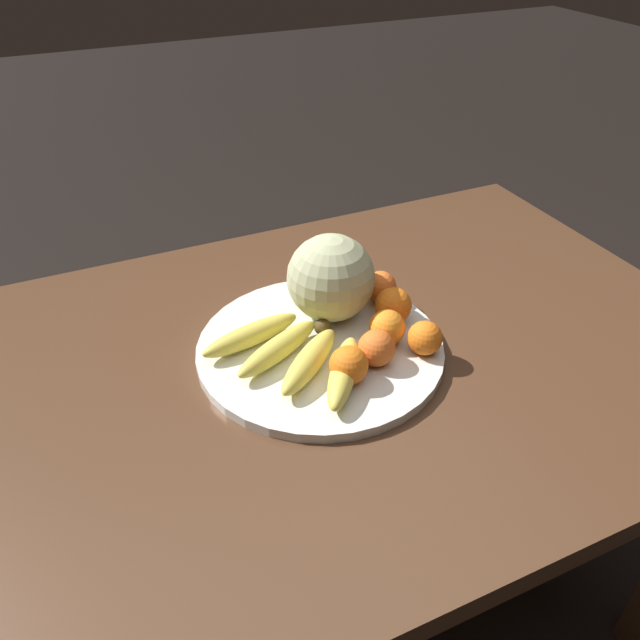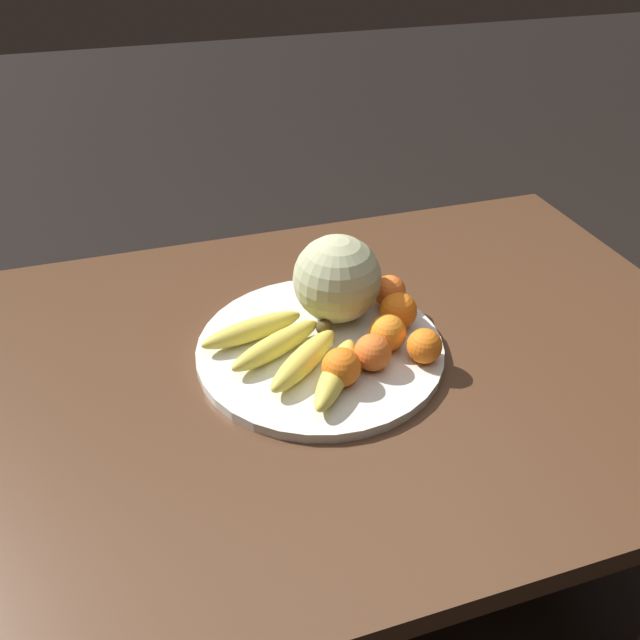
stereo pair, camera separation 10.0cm
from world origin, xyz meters
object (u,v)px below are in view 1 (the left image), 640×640
object	(u,v)px
banana_bunch	(296,354)
melon	(331,278)
kitchen_table	(296,409)
fruit_bowl	(320,348)
orange_back_left	(387,328)
orange_front_left	(377,348)
produce_tag	(366,344)
orange_back_right	(349,365)
orange_top_small	(380,287)
orange_front_right	(425,338)
orange_mid_center	(393,306)

from	to	relation	value
banana_bunch	melon	bearing A→B (deg)	-170.19
kitchen_table	banana_bunch	xyz separation A→B (m)	(0.00, 0.02, 0.14)
fruit_bowl	orange_back_left	size ratio (longest dim) A/B	6.76
orange_front_left	produce_tag	distance (m)	0.06
banana_bunch	produce_tag	size ratio (longest dim) A/B	2.92
melon	orange_front_left	size ratio (longest dim) A/B	2.56
orange_back_left	banana_bunch	bearing A→B (deg)	-3.99
fruit_bowl	orange_back_left	distance (m)	0.12
banana_bunch	orange_front_left	world-z (taller)	orange_front_left
kitchen_table	orange_back_left	bearing A→B (deg)	170.05
orange_back_right	orange_top_small	distance (m)	0.23
orange_back_right	orange_top_small	bearing A→B (deg)	-130.94
orange_front_right	kitchen_table	bearing A→B (deg)	-20.62
orange_mid_center	orange_front_right	bearing A→B (deg)	92.31
orange_front_right	orange_back_right	bearing A→B (deg)	4.85
orange_front_left	orange_mid_center	distance (m)	0.12
orange_back_left	produce_tag	bearing A→B (deg)	-13.39
kitchen_table	produce_tag	bearing A→B (deg)	171.04
orange_back_right	orange_top_small	xyz separation A→B (m)	(-0.15, -0.17, -0.00)
banana_bunch	produce_tag	xyz separation A→B (m)	(-0.12, 0.00, -0.02)
orange_back_right	banana_bunch	bearing A→B (deg)	-51.02
orange_back_left	kitchen_table	bearing A→B (deg)	-9.95
melon	produce_tag	distance (m)	0.13
banana_bunch	orange_top_small	xyz separation A→B (m)	(-0.21, -0.10, 0.01)
melon	orange_front_right	distance (m)	0.19
orange_top_small	orange_back_left	bearing A→B (deg)	66.25
kitchen_table	fruit_bowl	bearing A→B (deg)	-165.84
orange_front_right	banana_bunch	bearing A→B (deg)	-16.19
kitchen_table	orange_front_right	size ratio (longest dim) A/B	26.46
orange_back_left	orange_front_left	bearing A→B (deg)	43.81
kitchen_table	orange_front_right	distance (m)	0.25
produce_tag	orange_front_left	bearing A→B (deg)	73.03
banana_bunch	orange_back_right	distance (m)	0.09
fruit_bowl	orange_front_right	size ratio (longest dim) A/B	7.23
kitchen_table	banana_bunch	world-z (taller)	banana_bunch
banana_bunch	orange_front_left	xyz separation A→B (m)	(-0.12, 0.05, 0.01)
kitchen_table	melon	size ratio (longest dim) A/B	9.90
orange_front_left	produce_tag	xyz separation A→B (m)	(-0.01, -0.05, -0.03)
kitchen_table	orange_top_small	distance (m)	0.26
melon	orange_front_right	size ratio (longest dim) A/B	2.67
orange_mid_center	orange_back_left	world-z (taller)	orange_mid_center
orange_front_right	fruit_bowl	bearing A→B (deg)	-30.75
orange_mid_center	melon	bearing A→B (deg)	-34.71
melon	banana_bunch	bearing A→B (deg)	43.30
orange_front_right	orange_mid_center	bearing A→B (deg)	-87.69
fruit_bowl	produce_tag	xyz separation A→B (m)	(-0.07, 0.03, 0.01)
melon	orange_back_right	size ratio (longest dim) A/B	2.49
orange_mid_center	orange_top_small	world-z (taller)	orange_mid_center
kitchen_table	orange_front_left	size ratio (longest dim) A/B	25.32
kitchen_table	orange_back_left	distance (m)	0.21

